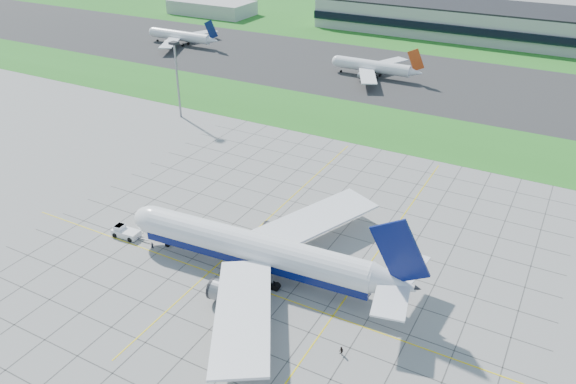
# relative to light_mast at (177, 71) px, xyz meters

# --- Properties ---
(ground) EXTENTS (1400.00, 1400.00, 0.00)m
(ground) POSITION_rel_light_mast_xyz_m (70.00, -65.00, -16.18)
(ground) COLOR gray
(ground) RESTS_ON ground
(grass_median) EXTENTS (700.00, 35.00, 0.04)m
(grass_median) POSITION_rel_light_mast_xyz_m (70.00, 25.00, -16.16)
(grass_median) COLOR #257020
(grass_median) RESTS_ON ground
(asphalt_taxiway) EXTENTS (700.00, 75.00, 0.04)m
(asphalt_taxiway) POSITION_rel_light_mast_xyz_m (70.00, 80.00, -16.15)
(asphalt_taxiway) COLOR #383838
(asphalt_taxiway) RESTS_ON ground
(grass_far) EXTENTS (700.00, 145.00, 0.04)m
(grass_far) POSITION_rel_light_mast_xyz_m (70.00, 190.00, -16.16)
(grass_far) COLOR #257020
(grass_far) RESTS_ON ground
(apron_markings) EXTENTS (120.00, 130.00, 0.03)m
(apron_markings) POSITION_rel_light_mast_xyz_m (70.43, -53.91, -16.17)
(apron_markings) COLOR #474744
(apron_markings) RESTS_ON ground
(service_block) EXTENTS (50.00, 25.00, 8.00)m
(service_block) POSITION_rel_light_mast_xyz_m (-90.00, 145.00, -12.18)
(service_block) COLOR #B7B7B2
(service_block) RESTS_ON ground
(light_mast) EXTENTS (2.50, 2.50, 25.60)m
(light_mast) POSITION_rel_light_mast_xyz_m (0.00, 0.00, 0.00)
(light_mast) COLOR gray
(light_mast) RESTS_ON ground
(airliner) EXTENTS (64.64, 65.32, 20.34)m
(airliner) POSITION_rel_light_mast_xyz_m (68.88, -62.30, -10.62)
(airliner) COLOR white
(airliner) RESTS_ON ground
(pushback_tug) EXTENTS (9.37, 3.64, 2.58)m
(pushback_tug) POSITION_rel_light_mast_xyz_m (35.34, -65.21, -15.03)
(pushback_tug) COLOR white
(pushback_tug) RESTS_ON ground
(crew_near) EXTENTS (0.71, 0.76, 1.74)m
(crew_near) POSITION_rel_light_mast_xyz_m (44.27, -66.28, -15.31)
(crew_near) COLOR black
(crew_near) RESTS_ON ground
(crew_far) EXTENTS (1.05, 0.97, 1.73)m
(crew_far) POSITION_rel_light_mast_xyz_m (93.31, -75.24, -15.32)
(crew_far) COLOR black
(crew_far) RESTS_ON ground
(distant_jet_0) EXTENTS (39.30, 42.66, 14.08)m
(distant_jet_0) POSITION_rel_light_mast_xyz_m (-59.92, 77.15, -11.70)
(distant_jet_0) COLOR white
(distant_jet_0) RESTS_ON ground
(distant_jet_1) EXTENTS (37.04, 42.66, 14.08)m
(distant_jet_1) POSITION_rel_light_mast_xyz_m (41.82, 73.53, -11.70)
(distant_jet_1) COLOR white
(distant_jet_1) RESTS_ON ground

